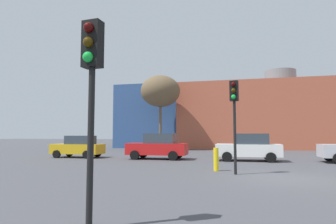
{
  "coord_description": "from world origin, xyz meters",
  "views": [
    {
      "loc": [
        -1.76,
        -12.29,
        1.7
      ],
      "look_at": [
        -6.43,
        7.15,
        3.29
      ],
      "focal_mm": 30.97,
      "sensor_mm": 36.0,
      "label": 1
    }
  ],
  "objects_px": {
    "parked_car_2": "(249,147)",
    "traffic_light_island": "(234,105)",
    "bare_tree_0": "(160,91)",
    "parked_car_1": "(158,146)",
    "bollard_yellow_0": "(216,159)",
    "traffic_light_near_left": "(91,74)",
    "parked_car_0": "(78,147)"
  },
  "relations": [
    {
      "from": "parked_car_1",
      "to": "traffic_light_near_left",
      "type": "height_order",
      "value": "traffic_light_near_left"
    },
    {
      "from": "traffic_light_near_left",
      "to": "bollard_yellow_0",
      "type": "xyz_separation_m",
      "value": [
        1.64,
        9.16,
        -2.3
      ]
    },
    {
      "from": "traffic_light_island",
      "to": "bare_tree_0",
      "type": "xyz_separation_m",
      "value": [
        -8.45,
        19.0,
        3.72
      ]
    },
    {
      "from": "parked_car_0",
      "to": "bollard_yellow_0",
      "type": "bearing_deg",
      "value": 151.38
    },
    {
      "from": "parked_car_1",
      "to": "bare_tree_0",
      "type": "xyz_separation_m",
      "value": [
        -3.07,
        12.06,
        5.82
      ]
    },
    {
      "from": "parked_car_0",
      "to": "parked_car_1",
      "type": "bearing_deg",
      "value": -180.0
    },
    {
      "from": "parked_car_2",
      "to": "parked_car_1",
      "type": "bearing_deg",
      "value": -0.0
    },
    {
      "from": "parked_car_0",
      "to": "traffic_light_island",
      "type": "height_order",
      "value": "traffic_light_island"
    },
    {
      "from": "parked_car_0",
      "to": "traffic_light_near_left",
      "type": "distance_m",
      "value": 17.7
    },
    {
      "from": "parked_car_0",
      "to": "traffic_light_near_left",
      "type": "bearing_deg",
      "value": 121.24
    },
    {
      "from": "parked_car_0",
      "to": "traffic_light_near_left",
      "type": "xyz_separation_m",
      "value": [
        9.12,
        -15.03,
        2.03
      ]
    },
    {
      "from": "parked_car_2",
      "to": "traffic_light_near_left",
      "type": "bearing_deg",
      "value": 77.35
    },
    {
      "from": "bollard_yellow_0",
      "to": "traffic_light_island",
      "type": "bearing_deg",
      "value": -49.78
    },
    {
      "from": "parked_car_0",
      "to": "bare_tree_0",
      "type": "xyz_separation_m",
      "value": [
        3.2,
        12.06,
        5.9
      ]
    },
    {
      "from": "parked_car_2",
      "to": "traffic_light_near_left",
      "type": "relative_size",
      "value": 1.07
    },
    {
      "from": "parked_car_2",
      "to": "traffic_light_island",
      "type": "xyz_separation_m",
      "value": [
        -0.84,
        -6.93,
        2.11
      ]
    },
    {
      "from": "parked_car_2",
      "to": "traffic_light_island",
      "type": "distance_m",
      "value": 7.3
    },
    {
      "from": "parked_car_1",
      "to": "parked_car_2",
      "type": "xyz_separation_m",
      "value": [
        6.22,
        -0.0,
        -0.01
      ]
    },
    {
      "from": "traffic_light_near_left",
      "to": "traffic_light_island",
      "type": "height_order",
      "value": "traffic_light_island"
    },
    {
      "from": "parked_car_2",
      "to": "bollard_yellow_0",
      "type": "relative_size",
      "value": 3.79
    },
    {
      "from": "parked_car_2",
      "to": "bare_tree_0",
      "type": "relative_size",
      "value": 0.48
    },
    {
      "from": "bare_tree_0",
      "to": "bollard_yellow_0",
      "type": "xyz_separation_m",
      "value": [
        7.56,
        -17.94,
        -6.18
      ]
    },
    {
      "from": "parked_car_1",
      "to": "traffic_light_island",
      "type": "bearing_deg",
      "value": 127.82
    },
    {
      "from": "bare_tree_0",
      "to": "parked_car_2",
      "type": "bearing_deg",
      "value": -52.4
    },
    {
      "from": "traffic_light_near_left",
      "to": "bollard_yellow_0",
      "type": "relative_size",
      "value": 3.55
    },
    {
      "from": "parked_car_0",
      "to": "bollard_yellow_0",
      "type": "xyz_separation_m",
      "value": [
        10.76,
        -5.87,
        -0.28
      ]
    },
    {
      "from": "traffic_light_island",
      "to": "bollard_yellow_0",
      "type": "xyz_separation_m",
      "value": [
        -0.9,
        1.06,
        -2.46
      ]
    },
    {
      "from": "parked_car_2",
      "to": "traffic_light_island",
      "type": "bearing_deg",
      "value": 83.12
    },
    {
      "from": "traffic_light_island",
      "to": "parked_car_1",
      "type": "bearing_deg",
      "value": -131.41
    },
    {
      "from": "traffic_light_island",
      "to": "parked_car_2",
      "type": "bearing_deg",
      "value": -176.1
    },
    {
      "from": "parked_car_0",
      "to": "parked_car_2",
      "type": "xyz_separation_m",
      "value": [
        12.49,
        -0.0,
        0.07
      ]
    },
    {
      "from": "parked_car_0",
      "to": "traffic_light_island",
      "type": "bearing_deg",
      "value": 149.26
    }
  ]
}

